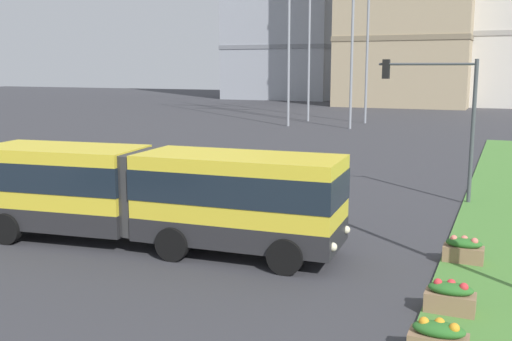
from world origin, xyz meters
TOP-DOWN VIEW (x-y plane):
  - articulated_bus at (-2.28, 12.02)m, footprint 12.02×3.71m
  - flower_planter_2 at (6.77, 7.84)m, footprint 1.10×0.56m
  - flower_planter_3 at (6.77, 10.12)m, footprint 1.10×0.56m
  - flower_planter_4 at (6.77, 13.94)m, footprint 1.10×0.56m
  - traffic_light_far_right at (5.08, 22.00)m, footprint 3.94×0.28m

SIDE VIEW (x-z plane):
  - flower_planter_2 at x=6.77m, z-range 0.06..0.80m
  - flower_planter_3 at x=6.77m, z-range 0.06..0.80m
  - flower_planter_4 at x=6.77m, z-range 0.06..0.80m
  - articulated_bus at x=-2.28m, z-range 0.15..3.15m
  - traffic_light_far_right at x=5.08m, z-range 1.12..6.97m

